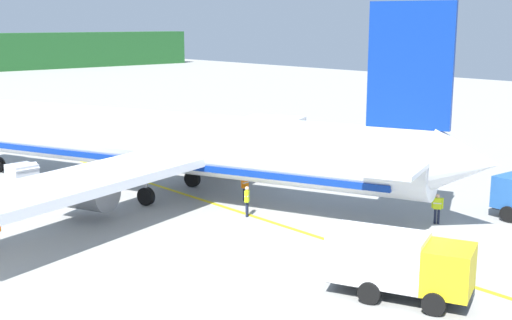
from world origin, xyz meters
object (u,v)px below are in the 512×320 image
object	(u,v)px
crew_loader_left	(245,185)
crew_loader_right	(437,206)
service_truck_baggage	(399,262)
cargo_container_mid	(23,179)
crew_supervisor	(247,199)
airliner_foreground	(157,142)

from	to	relation	value
crew_loader_left	crew_loader_right	world-z (taller)	crew_loader_right
service_truck_baggage	crew_loader_right	distance (m)	10.95
cargo_container_mid	crew_loader_right	world-z (taller)	cargo_container_mid
crew_loader_right	crew_supervisor	size ratio (longest dim) A/B	0.96
crew_loader_left	crew_supervisor	bearing A→B (deg)	-128.83
crew_loader_right	crew_supervisor	bearing A→B (deg)	130.85
service_truck_baggage	crew_loader_right	world-z (taller)	service_truck_baggage
cargo_container_mid	crew_loader_right	size ratio (longest dim) A/B	1.25
crew_loader_right	crew_supervisor	xyz separation A→B (m)	(-6.87, 7.95, 0.05)
service_truck_baggage	cargo_container_mid	bearing A→B (deg)	99.78
cargo_container_mid	crew_supervisor	xyz separation A→B (m)	(7.47, -13.30, 0.05)
airliner_foreground	service_truck_baggage	bearing A→B (deg)	-95.84
cargo_container_mid	crew_loader_left	world-z (taller)	cargo_container_mid
service_truck_baggage	cargo_container_mid	size ratio (longest dim) A/B	2.86
crew_loader_right	airliner_foreground	bearing A→B (deg)	116.42
airliner_foreground	cargo_container_mid	distance (m)	8.97
crew_loader_right	crew_loader_left	bearing A→B (deg)	113.58
crew_loader_left	airliner_foreground	bearing A→B (deg)	122.10
cargo_container_mid	crew_supervisor	size ratio (longest dim) A/B	1.19
airliner_foreground	cargo_container_mid	world-z (taller)	airliner_foreground
service_truck_baggage	crew_loader_right	bearing A→B (deg)	25.76
cargo_container_mid	crew_loader_left	distance (m)	14.32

